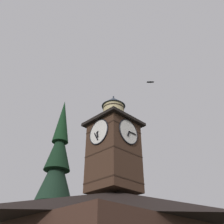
{
  "coord_description": "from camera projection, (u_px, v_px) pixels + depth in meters",
  "views": [
    {
      "loc": [
        11.35,
        11.43,
        2.37
      ],
      "look_at": [
        -1.98,
        -2.04,
        13.99
      ],
      "focal_mm": 40.39,
      "sensor_mm": 36.0,
      "label": 1
    }
  ],
  "objects": [
    {
      "name": "moon",
      "position": [
        57.0,
        182.0,
        51.7
      ],
      "size": [
        2.0,
        2.0,
        2.0
      ],
      "color": "silver"
    },
    {
      "name": "pine_tree_behind",
      "position": [
        52.0,
        206.0,
        22.39
      ],
      "size": [
        5.16,
        5.16,
        18.16
      ],
      "color": "#473323",
      "rests_on": "ground_plane"
    },
    {
      "name": "flying_bird_high",
      "position": [
        150.0,
        82.0,
        25.78
      ],
      "size": [
        0.63,
        0.65,
        0.16
      ],
      "color": "black"
    },
    {
      "name": "clock_tower",
      "position": [
        114.0,
        148.0,
        20.65
      ],
      "size": [
        3.98,
        3.98,
        8.86
      ],
      "color": "#422B1E",
      "rests_on": "building_main"
    }
  ]
}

